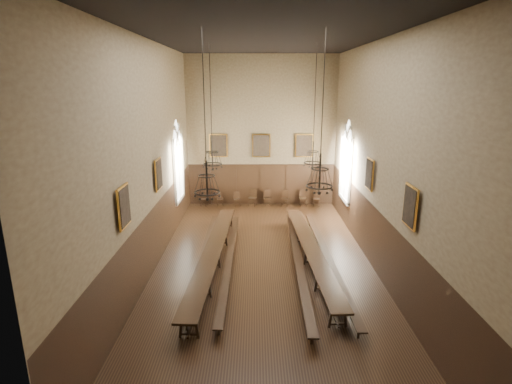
{
  "coord_description": "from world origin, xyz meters",
  "views": [
    {
      "loc": [
        -0.36,
        -15.13,
        7.33
      ],
      "look_at": [
        -0.33,
        1.5,
        2.8
      ],
      "focal_mm": 28.0,
      "sensor_mm": 36.0,
      "label": 1
    }
  ],
  "objects_px": {
    "bench_left_inner": "(230,260)",
    "bench_right_outer": "(327,259)",
    "table_right": "(311,256)",
    "chandelier_front_left": "(207,182)",
    "chair_0": "(204,201)",
    "chair_3": "(252,201)",
    "bench_left_outer": "(204,258)",
    "chandelier_back_right": "(313,155)",
    "chandelier_back_left": "(212,157)",
    "chair_1": "(220,201)",
    "chair_7": "(316,202)",
    "chair_5": "(285,201)",
    "table_left": "(213,258)",
    "chair_4": "(267,201)",
    "chair_6": "(303,201)",
    "chair_2": "(237,202)",
    "chandelier_front_right": "(320,177)",
    "bench_right_inner": "(298,261)"
  },
  "relations": [
    {
      "from": "bench_left_inner",
      "to": "bench_right_outer",
      "type": "xyz_separation_m",
      "value": [
        4.04,
        0.06,
        0.01
      ]
    },
    {
      "from": "table_right",
      "to": "chandelier_front_left",
      "type": "relative_size",
      "value": 1.87
    },
    {
      "from": "chair_0",
      "to": "chair_3",
      "type": "bearing_deg",
      "value": 10.96
    },
    {
      "from": "bench_left_outer",
      "to": "chandelier_back_right",
      "type": "bearing_deg",
      "value": 29.22
    },
    {
      "from": "chandelier_back_left",
      "to": "chair_1",
      "type": "bearing_deg",
      "value": 92.42
    },
    {
      "from": "chair_7",
      "to": "chair_1",
      "type": "bearing_deg",
      "value": -178.58
    },
    {
      "from": "chair_1",
      "to": "chair_3",
      "type": "distance_m",
      "value": 2.0
    },
    {
      "from": "bench_left_inner",
      "to": "chair_5",
      "type": "xyz_separation_m",
      "value": [
        2.89,
        8.54,
        0.0
      ]
    },
    {
      "from": "table_left",
      "to": "chandelier_back_left",
      "type": "distance_m",
      "value": 4.57
    },
    {
      "from": "chair_1",
      "to": "chair_4",
      "type": "relative_size",
      "value": 0.89
    },
    {
      "from": "chair_7",
      "to": "chandelier_back_right",
      "type": "bearing_deg",
      "value": -99.05
    },
    {
      "from": "table_left",
      "to": "chair_5",
      "type": "distance_m",
      "value": 9.31
    },
    {
      "from": "bench_left_inner",
      "to": "chair_0",
      "type": "height_order",
      "value": "chair_0"
    },
    {
      "from": "chandelier_back_left",
      "to": "bench_left_inner",
      "type": "bearing_deg",
      "value": -71.06
    },
    {
      "from": "chair_3",
      "to": "chair_4",
      "type": "height_order",
      "value": "chair_3"
    },
    {
      "from": "bench_left_outer",
      "to": "chair_6",
      "type": "height_order",
      "value": "chair_6"
    },
    {
      "from": "chair_2",
      "to": "chair_5",
      "type": "height_order",
      "value": "chair_5"
    },
    {
      "from": "bench_right_outer",
      "to": "chair_4",
      "type": "relative_size",
      "value": 10.76
    },
    {
      "from": "chair_1",
      "to": "chair_7",
      "type": "height_order",
      "value": "chair_7"
    },
    {
      "from": "table_left",
      "to": "chandelier_front_left",
      "type": "xyz_separation_m",
      "value": [
        0.13,
        -2.22,
        3.76
      ]
    },
    {
      "from": "chair_2",
      "to": "chair_5",
      "type": "xyz_separation_m",
      "value": [
        2.95,
        -0.03,
        0.03
      ]
    },
    {
      "from": "chair_0",
      "to": "chair_1",
      "type": "relative_size",
      "value": 1.0
    },
    {
      "from": "chandelier_back_left",
      "to": "chandelier_front_right",
      "type": "xyz_separation_m",
      "value": [
        4.09,
        -4.55,
        0.12
      ]
    },
    {
      "from": "chair_2",
      "to": "chandelier_front_right",
      "type": "xyz_separation_m",
      "value": [
        3.3,
        -10.61,
        4.03
      ]
    },
    {
      "from": "chair_3",
      "to": "chair_5",
      "type": "bearing_deg",
      "value": 15.94
    },
    {
      "from": "bench_right_inner",
      "to": "chandelier_back_right",
      "type": "distance_m",
      "value": 4.99
    },
    {
      "from": "chair_0",
      "to": "chandelier_back_right",
      "type": "height_order",
      "value": "chandelier_back_right"
    },
    {
      "from": "chair_4",
      "to": "chair_2",
      "type": "bearing_deg",
      "value": 171.64
    },
    {
      "from": "chair_3",
      "to": "chair_6",
      "type": "xyz_separation_m",
      "value": [
        3.14,
        -0.02,
        -0.0
      ]
    },
    {
      "from": "table_right",
      "to": "chair_7",
      "type": "relative_size",
      "value": 10.81
    },
    {
      "from": "chair_7",
      "to": "chandelier_back_left",
      "type": "relative_size",
      "value": 0.17
    },
    {
      "from": "chair_1",
      "to": "bench_left_outer",
      "type": "bearing_deg",
      "value": -99.21
    },
    {
      "from": "chair_3",
      "to": "chandelier_front_right",
      "type": "distance_m",
      "value": 11.57
    },
    {
      "from": "chair_2",
      "to": "chair_4",
      "type": "height_order",
      "value": "chair_4"
    },
    {
      "from": "bench_right_inner",
      "to": "chair_5",
      "type": "relative_size",
      "value": 11.15
    },
    {
      "from": "chair_4",
      "to": "chair_1",
      "type": "bearing_deg",
      "value": 170.18
    },
    {
      "from": "bench_right_outer",
      "to": "chandelier_back_right",
      "type": "xyz_separation_m",
      "value": [
        -0.34,
        2.86,
        3.87
      ]
    },
    {
      "from": "table_right",
      "to": "chair_0",
      "type": "bearing_deg",
      "value": 123.28
    },
    {
      "from": "chair_5",
      "to": "chair_2",
      "type": "bearing_deg",
      "value": -166.11
    },
    {
      "from": "bench_left_outer",
      "to": "chair_3",
      "type": "xyz_separation_m",
      "value": [
        1.95,
        8.31,
        0.02
      ]
    },
    {
      "from": "chair_2",
      "to": "chair_7",
      "type": "distance_m",
      "value": 4.91
    },
    {
      "from": "chandelier_back_right",
      "to": "chair_5",
      "type": "bearing_deg",
      "value": 98.25
    },
    {
      "from": "chair_5",
      "to": "chandelier_front_left",
      "type": "distance_m",
      "value": 12.0
    },
    {
      "from": "chair_7",
      "to": "chandelier_back_right",
      "type": "height_order",
      "value": "chandelier_back_right"
    },
    {
      "from": "table_right",
      "to": "chair_6",
      "type": "distance_m",
      "value": 8.34
    },
    {
      "from": "chair_5",
      "to": "chair_7",
      "type": "height_order",
      "value": "chair_5"
    },
    {
      "from": "table_left",
      "to": "chandelier_back_right",
      "type": "distance_m",
      "value": 6.5
    },
    {
      "from": "chair_3",
      "to": "chair_5",
      "type": "relative_size",
      "value": 1.08
    },
    {
      "from": "chandelier_back_left",
      "to": "table_right",
      "type": "bearing_deg",
      "value": -28.23
    },
    {
      "from": "chair_4",
      "to": "chair_7",
      "type": "distance_m",
      "value": 3.02
    }
  ]
}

